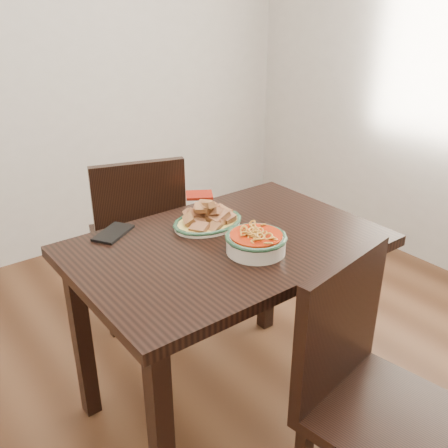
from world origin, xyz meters
TOP-DOWN VIEW (x-y plane):
  - floor at (0.00, 0.00)m, footprint 3.50×3.50m
  - wall_back at (0.00, 1.75)m, footprint 3.50×0.10m
  - dining_table at (0.00, 0.00)m, footprint 1.10×0.73m
  - chair_far at (0.02, 0.73)m, footprint 0.53×0.53m
  - chair_near at (0.05, -0.61)m, footprint 0.48×0.48m
  - fish_plate at (0.02, 0.15)m, footprint 0.27×0.22m
  - noodle_bowl at (0.03, -0.12)m, footprint 0.21×0.21m
  - smartphone at (-0.30, 0.30)m, footprint 0.19×0.16m
  - napkin at (0.17, 0.42)m, footprint 0.15×0.14m

SIDE VIEW (x-z plane):
  - floor at x=0.00m, z-range 0.00..0.00m
  - chair_far at x=0.02m, z-range 0.05..0.94m
  - chair_near at x=0.05m, z-range 0.05..0.94m
  - dining_table at x=0.00m, z-range 0.26..1.01m
  - smartphone at x=-0.30m, z-range 0.75..0.76m
  - napkin at x=0.17m, z-range 0.75..0.76m
  - noodle_bowl at x=0.03m, z-range 0.75..0.83m
  - fish_plate at x=0.02m, z-range 0.74..0.85m
  - wall_back at x=0.00m, z-range 0.00..2.60m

